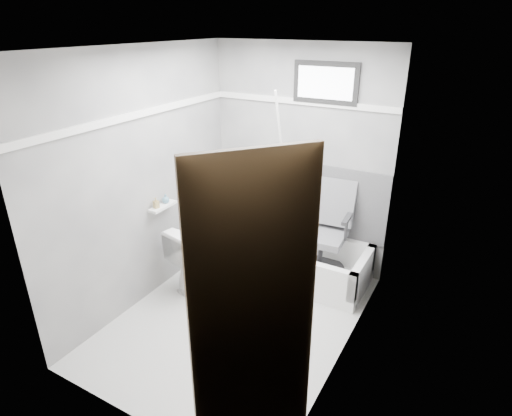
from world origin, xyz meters
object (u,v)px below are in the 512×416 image
Objects in this scene: office_chair at (322,230)px; toilet at (202,256)px; door at (267,359)px; bathtub at (297,259)px; soap_bottle_b at (166,198)px; soap_bottle_a at (156,203)px.

toilet is at bearing -151.65° from office_chair.
bathtub is at bearing 109.91° from door.
toilet reaches higher than bathtub.
soap_bottle_b is (-1.12, -0.73, 0.75)m from bathtub.
bathtub is 16.08× the size of soap_bottle_b.
bathtub is 13.91× the size of soap_bottle_a.
soap_bottle_a reaches higher than toilet.
office_chair is at bearing -134.98° from toilet.
office_chair reaches higher than soap_bottle_a.
door reaches higher than bathtub.
soap_bottle_a is at bearing 50.02° from toilet.
door is 21.44× the size of soap_bottle_b.
soap_bottle_b reaches higher than toilet.
office_chair is 10.37× the size of soap_bottle_b.
soap_bottle_a is (-1.36, -0.92, 0.36)m from office_chair.
soap_bottle_b is (-1.92, 1.48, -0.04)m from door.
door is at bearing -34.84° from soap_bottle_a.
soap_bottle_a is at bearing -142.03° from bathtub.
toilet is 0.70m from soap_bottle_b.
bathtub is 2.48m from door.
soap_bottle_a is 0.14m from soap_bottle_b.
office_chair is 0.48× the size of door.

